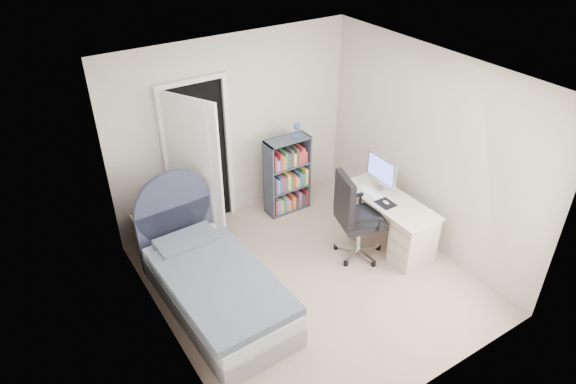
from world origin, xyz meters
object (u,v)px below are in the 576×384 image
bed (213,284)px  floor_lamp (203,206)px  bookcase (288,178)px  office_chair (354,213)px  nightstand (151,224)px  desk (387,218)px

bed → floor_lamp: floor_lamp is taller
bookcase → office_chair: size_ratio=1.13×
nightstand → bookcase: bearing=-2.9°
floor_lamp → office_chair: 1.89m
nightstand → office_chair: office_chair is taller
bed → office_chair: size_ratio=1.79×
floor_lamp → desk: bearing=-32.7°
office_chair → desk: bearing=-0.7°
nightstand → bed: bearing=-79.3°
nightstand → bookcase: (1.95, -0.10, 0.10)m
nightstand → office_chair: size_ratio=0.54×
bed → office_chair: bed is taller
nightstand → office_chair: 2.51m
desk → nightstand: bearing=151.4°
bed → nightstand: bearing=100.7°
bookcase → bed: bearing=-146.0°
bed → nightstand: (-0.24, 1.26, 0.13)m
bed → desk: (2.37, -0.17, 0.07)m
bookcase → desk: (0.66, -1.33, -0.15)m
office_chair → bed: bearing=174.9°
nightstand → desk: (2.61, -1.43, -0.06)m
bed → bookcase: bookcase is taller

